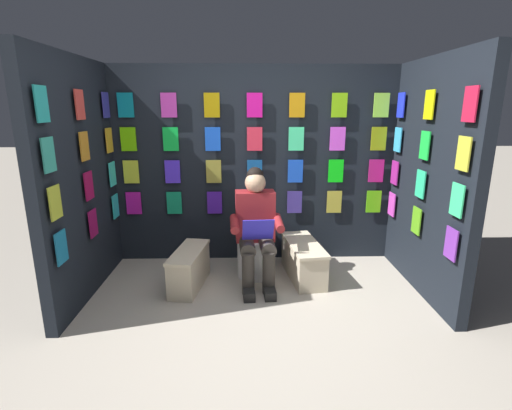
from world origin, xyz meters
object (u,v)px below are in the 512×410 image
(comic_longbox_near, at_px, (303,260))
(person_reading, at_px, (256,227))
(toilet, at_px, (254,245))
(comic_longbox_far, at_px, (189,268))

(comic_longbox_near, bearing_deg, person_reading, 3.76)
(toilet, height_order, comic_longbox_near, toilet)
(toilet, xyz_separation_m, person_reading, (-0.01, 0.23, 0.27))
(person_reading, xyz_separation_m, comic_longbox_far, (0.68, 0.09, -0.41))
(toilet, bearing_deg, person_reading, 89.53)
(comic_longbox_far, bearing_deg, person_reading, -163.69)
(comic_longbox_near, xyz_separation_m, comic_longbox_far, (1.19, 0.19, 0.00))
(person_reading, bearing_deg, toilet, -90.47)
(comic_longbox_near, height_order, comic_longbox_far, comic_longbox_far)
(toilet, distance_m, comic_longbox_near, 0.55)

